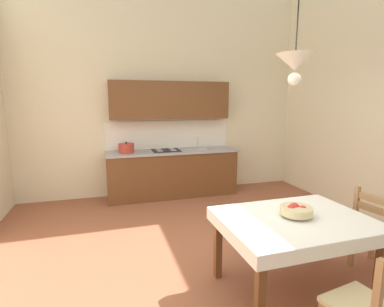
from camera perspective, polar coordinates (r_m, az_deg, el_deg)
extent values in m
cube|color=#99563D|center=(3.55, 5.44, -21.89)|extent=(6.14, 6.51, 0.10)
cube|color=beige|center=(5.91, -5.52, 12.53)|extent=(6.14, 0.12, 4.16)
cube|color=brown|center=(5.73, -3.81, -4.01)|extent=(2.47, 0.60, 0.86)
cube|color=#9E9EA3|center=(5.63, -3.84, 0.41)|extent=(2.50, 0.63, 0.04)
cube|color=white|center=(5.89, -4.54, 3.72)|extent=(2.47, 0.01, 0.55)
cube|color=brown|center=(5.69, -4.28, 10.32)|extent=(2.28, 0.34, 0.70)
cube|color=black|center=(5.59, -3.14, -8.49)|extent=(2.43, 0.02, 0.09)
cylinder|color=silver|center=(5.79, 1.51, 0.84)|extent=(0.34, 0.34, 0.02)
cylinder|color=silver|center=(5.90, 1.09, 2.15)|extent=(0.02, 0.02, 0.22)
cube|color=black|center=(5.61, -5.10, 0.63)|extent=(0.52, 0.42, 0.01)
cylinder|color=silver|center=(5.49, -6.22, 0.52)|extent=(0.11, 0.11, 0.01)
cylinder|color=silver|center=(5.54, -3.58, 0.65)|extent=(0.11, 0.11, 0.01)
cylinder|color=silver|center=(5.68, -6.59, 0.84)|extent=(0.11, 0.11, 0.01)
cylinder|color=silver|center=(5.73, -4.03, 0.97)|extent=(0.11, 0.11, 0.01)
cylinder|color=#B2382D|center=(5.48, -12.69, 0.92)|extent=(0.28, 0.28, 0.15)
cylinder|color=#B2382D|center=(5.47, -12.72, 1.80)|extent=(0.29, 0.29, 0.02)
sphere|color=black|center=(5.47, -12.73, 2.06)|extent=(0.04, 0.04, 0.04)
cube|color=brown|center=(2.97, 19.43, -11.95)|extent=(1.33, 0.98, 0.02)
cube|color=brown|center=(2.54, 13.08, -25.34)|extent=(0.07, 0.07, 0.73)
cube|color=brown|center=(3.24, 32.79, -18.43)|extent=(0.07, 0.07, 0.73)
cube|color=brown|center=(3.19, 5.07, -17.26)|extent=(0.07, 0.07, 0.73)
cube|color=brown|center=(3.77, 22.71, -13.54)|extent=(0.07, 0.07, 0.73)
cube|color=white|center=(2.97, 19.44, -11.72)|extent=(1.39, 1.04, 0.00)
cube|color=white|center=(2.64, 26.26, -16.51)|extent=(1.38, 0.02, 0.12)
cube|color=white|center=(3.38, 14.15, -9.83)|extent=(1.38, 0.02, 0.12)
cube|color=white|center=(2.66, 6.89, -15.24)|extent=(0.02, 1.03, 0.12)
cube|color=white|center=(3.43, 28.85, -10.56)|extent=(0.02, 1.03, 0.12)
cube|color=#D1BC89|center=(3.83, 32.81, -12.98)|extent=(0.48, 0.48, 0.04)
cube|color=#A3754C|center=(4.14, 31.67, -14.53)|extent=(0.05, 0.05, 0.41)
cube|color=#A3754C|center=(3.76, 29.01, -12.45)|extent=(0.05, 0.05, 0.93)
cube|color=#A3754C|center=(3.55, 31.91, -7.55)|extent=(0.07, 0.32, 0.07)
cube|color=#A3754C|center=(3.58, 31.75, -9.17)|extent=(0.07, 0.32, 0.07)
cylinder|color=beige|center=(2.99, 19.59, -11.25)|extent=(0.17, 0.17, 0.02)
cylinder|color=beige|center=(2.98, 19.64, -10.41)|extent=(0.30, 0.30, 0.07)
sphere|color=red|center=(2.95, 18.74, -10.31)|extent=(0.09, 0.09, 0.09)
sphere|color=red|center=(2.99, 20.74, -10.23)|extent=(0.08, 0.08, 0.08)
sphere|color=red|center=(2.99, 19.32, -9.96)|extent=(0.10, 0.10, 0.10)
cylinder|color=black|center=(2.76, 19.89, 23.16)|extent=(0.01, 0.01, 0.57)
cone|color=silver|center=(2.70, 19.46, 16.46)|extent=(0.32, 0.32, 0.14)
sphere|color=white|center=(2.69, 19.28, 13.51)|extent=(0.11, 0.11, 0.11)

